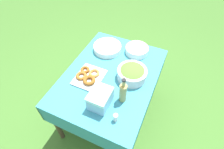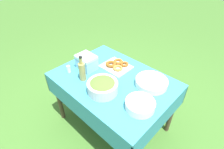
{
  "view_description": "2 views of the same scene",
  "coord_description": "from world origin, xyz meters",
  "px_view_note": "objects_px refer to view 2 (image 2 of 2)",
  "views": [
    {
      "loc": [
        -1.03,
        -0.48,
        2.01
      ],
      "look_at": [
        -0.01,
        -0.02,
        0.74
      ],
      "focal_mm": 28.0,
      "sensor_mm": 36.0,
      "label": 1
    },
    {
      "loc": [
        0.94,
        -1.0,
        1.83
      ],
      "look_at": [
        -0.01,
        -0.01,
        0.78
      ],
      "focal_mm": 28.0,
      "sensor_mm": 36.0,
      "label": 2
    }
  ],
  "objects_px": {
    "salad_bowl": "(103,86)",
    "donut_platter": "(116,65)",
    "pasta_bowl": "(152,82)",
    "cooler_box": "(87,62)",
    "olive_oil_bottle": "(82,71)",
    "plate_stack": "(140,105)"
  },
  "relations": [
    {
      "from": "plate_stack",
      "to": "donut_platter",
      "type": "bearing_deg",
      "value": 151.01
    },
    {
      "from": "pasta_bowl",
      "to": "cooler_box",
      "type": "xyz_separation_m",
      "value": [
        -0.66,
        -0.25,
        0.04
      ]
    },
    {
      "from": "olive_oil_bottle",
      "to": "cooler_box",
      "type": "relative_size",
      "value": 1.34
    },
    {
      "from": "cooler_box",
      "to": "salad_bowl",
      "type": "bearing_deg",
      "value": -19.56
    },
    {
      "from": "plate_stack",
      "to": "olive_oil_bottle",
      "type": "bearing_deg",
      "value": -171.99
    },
    {
      "from": "salad_bowl",
      "to": "olive_oil_bottle",
      "type": "bearing_deg",
      "value": -176.94
    },
    {
      "from": "olive_oil_bottle",
      "to": "donut_platter",
      "type": "bearing_deg",
      "value": 76.57
    },
    {
      "from": "donut_platter",
      "to": "cooler_box",
      "type": "xyz_separation_m",
      "value": [
        -0.21,
        -0.24,
        0.06
      ]
    },
    {
      "from": "salad_bowl",
      "to": "pasta_bowl",
      "type": "bearing_deg",
      "value": 54.99
    },
    {
      "from": "pasta_bowl",
      "to": "cooler_box",
      "type": "height_order",
      "value": "cooler_box"
    },
    {
      "from": "salad_bowl",
      "to": "plate_stack",
      "type": "distance_m",
      "value": 0.38
    },
    {
      "from": "salad_bowl",
      "to": "cooler_box",
      "type": "relative_size",
      "value": 1.38
    },
    {
      "from": "donut_platter",
      "to": "plate_stack",
      "type": "height_order",
      "value": "plate_stack"
    },
    {
      "from": "plate_stack",
      "to": "olive_oil_bottle",
      "type": "distance_m",
      "value": 0.65
    },
    {
      "from": "donut_platter",
      "to": "plate_stack",
      "type": "distance_m",
      "value": 0.62
    },
    {
      "from": "salad_bowl",
      "to": "plate_stack",
      "type": "relative_size",
      "value": 1.13
    },
    {
      "from": "olive_oil_bottle",
      "to": "plate_stack",
      "type": "bearing_deg",
      "value": 8.01
    },
    {
      "from": "salad_bowl",
      "to": "donut_platter",
      "type": "height_order",
      "value": "salad_bowl"
    },
    {
      "from": "salad_bowl",
      "to": "olive_oil_bottle",
      "type": "relative_size",
      "value": 1.03
    },
    {
      "from": "cooler_box",
      "to": "olive_oil_bottle",
      "type": "bearing_deg",
      "value": -51.93
    },
    {
      "from": "pasta_bowl",
      "to": "olive_oil_bottle",
      "type": "relative_size",
      "value": 1.13
    },
    {
      "from": "plate_stack",
      "to": "olive_oil_bottle",
      "type": "xyz_separation_m",
      "value": [
        -0.64,
        -0.09,
        0.07
      ]
    }
  ]
}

